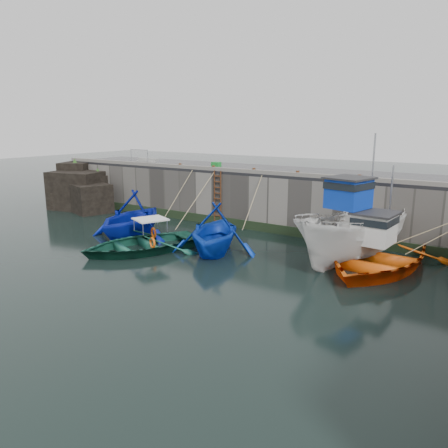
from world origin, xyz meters
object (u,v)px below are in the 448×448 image
Objects in this scene: boat_near_blue at (142,251)px; boat_far_orange at (377,255)px; boat_near_white at (133,237)px; fish_crate at (216,164)px; boat_near_blacktrim at (215,251)px; bollard_e at (359,178)px; bollard_a at (180,166)px; bollard_b at (214,168)px; ladder at (218,198)px; bollard_c at (254,171)px; bollard_d at (298,173)px; boat_far_white at (353,235)px.

boat_far_orange reaches higher than boat_near_blue.
boat_near_blue is (2.20, -1.61, 0.00)m from boat_near_white.
boat_near_blacktrim is at bearing -54.92° from fish_crate.
bollard_e reaches higher than boat_near_white.
bollard_a reaches higher than boat_near_white.
bollard_a is 1.00× the size of bollard_e.
boat_far_orange is 13.44m from bollard_a.
boat_near_blacktrim is 7.77m from bollard_e.
boat_near_white is 1.07× the size of boat_near_blacktrim.
boat_near_blue is 10.71× the size of fish_crate.
boat_near_white is 7.66m from fish_crate.
boat_near_blue is at bearing -172.13° from boat_near_blacktrim.
bollard_b reaches higher than boat_near_blue.
bollard_c reaches higher than ladder.
fish_crate is 9.73m from bollard_e.
bollard_a and bollard_d have the same top height.
bollard_c is at bearing 170.46° from boat_far_white.
boat_far_orange is 26.96× the size of bollard_c.
boat_near_white is 18.65× the size of bollard_b.
boat_near_white reaches higher than boat_near_blue.
fish_crate is 1.89× the size of bollard_e.
bollard_b is 5.30m from bollard_d.
boat_far_orange is at bearing 8.19° from boat_far_white.
bollard_a is (-1.44, -1.82, -0.01)m from fish_crate.
boat_near_blacktrim is at bearing -111.39° from bollard_d.
bollard_c is 2.60m from bollard_d.
bollard_c is (-7.60, 2.99, 2.82)m from boat_far_orange.
boat_far_orange reaches higher than bollard_e.
boat_near_white is 18.65× the size of bollard_a.
ladder is 1.81m from bollard_b.
bollard_c is (4.42, 5.05, 3.30)m from boat_near_white.
ladder is 11.43× the size of bollard_a.
bollard_e is at bearing 63.73° from boat_near_blue.
boat_near_blue is 8.87m from bollard_d.
bollard_c and bollard_e have the same top height.
boat_near_blacktrim is 17.48× the size of bollard_d.
bollard_a and bollard_b have the same top height.
bollard_c is (5.20, 0.00, 0.00)m from bollard_a.
bollard_e is at bearing 2.40° from ladder.
fish_crate is at bearing 71.22° from boat_near_white.
bollard_b is 1.00× the size of bollard_d.
boat_far_white reaches higher than bollard_b.
boat_near_blue is 20.22× the size of bollard_e.
boat_near_blacktrim is at bearing -54.94° from bollard_b.
bollard_b is at bearing 57.90° from boat_near_white.
bollard_c is at bearing 180.00° from bollard_e.
bollard_c and bollard_d have the same top height.
boat_near_white is 2.73m from boat_near_blue.
bollard_b is at bearing -58.53° from fish_crate.
bollard_b and bollard_e have the same top height.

